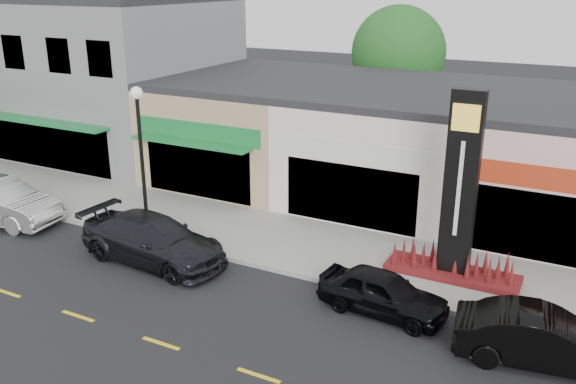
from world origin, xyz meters
name	(u,v)px	position (x,y,z in m)	size (l,w,h in m)	color
ground	(311,318)	(0.00, 0.00, 0.00)	(120.00, 120.00, 0.00)	black
sidewalk	(365,257)	(0.00, 4.35, 0.07)	(52.00, 4.30, 0.15)	gray
curb	(340,285)	(0.00, 2.10, 0.07)	(52.00, 0.20, 0.15)	gray
building_grey_2story	(106,75)	(-18.00, 11.48, 4.14)	(12.00, 10.95, 8.30)	slate
shop_beige	(256,124)	(-8.50, 11.46, 2.40)	(7.00, 10.85, 4.80)	tan
shop_cream	(393,140)	(-1.50, 11.47, 2.40)	(7.00, 10.01, 4.80)	beige
shop_pink_w	(565,161)	(5.50, 11.47, 2.40)	(7.00, 10.01, 4.80)	beige
tree_rear_west	(398,53)	(-4.00, 19.50, 5.22)	(5.20, 5.20, 7.83)	#382619
lamp_west_near	(141,146)	(-8.00, 2.50, 3.48)	(0.44, 0.44, 5.47)	black
pylon_sign	(458,214)	(3.00, 4.20, 2.27)	(4.20, 1.30, 6.00)	#4F0D18
car_dark_sedan	(153,240)	(-6.38, 0.89, 0.79)	(5.42, 2.21, 1.57)	black
car_black_sedan	(383,293)	(1.68, 1.24, 0.65)	(3.79, 1.52, 1.29)	black
car_black_conv	(543,339)	(6.04, 0.72, 0.71)	(4.33, 1.51, 1.43)	black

